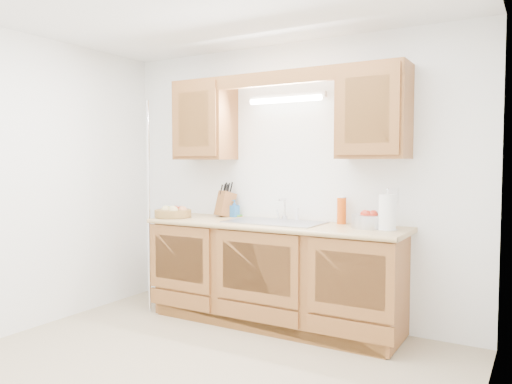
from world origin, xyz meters
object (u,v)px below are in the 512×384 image
Objects in this scene: fruit_basket at (173,212)px; apple_bowl at (369,220)px; paper_towel at (387,213)px; knife_block at (225,204)px.

apple_bowl reaches higher than fruit_basket.
fruit_basket is 2.03m from paper_towel.
knife_block is at bearing 174.95° from apple_bowl.
fruit_basket is at bearing -177.28° from paper_towel.
paper_towel is (2.02, 0.10, 0.09)m from fruit_basket.
fruit_basket is 1.31× the size of knife_block.
paper_towel is 0.95× the size of apple_bowl.
paper_towel reaches higher than fruit_basket.
apple_bowl is (1.85, 0.17, 0.01)m from fruit_basket.
knife_block is 1.46m from apple_bowl.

